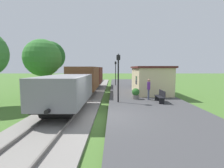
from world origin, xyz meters
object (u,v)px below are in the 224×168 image
freight_train (85,80)px  bench_near_hut (160,96)px  potted_planter (136,93)px  person_waiting (149,88)px  tree_trackside_far (43,58)px  bench_down_platform (140,84)px  lamp_post_far (116,68)px  tree_field_left (50,56)px  station_hut (150,80)px  lamp_post_near (118,69)px

freight_train → bench_near_hut: freight_train is taller
potted_planter → person_waiting: bearing=-16.4°
person_waiting → tree_trackside_far: bearing=-11.3°
bench_down_platform → bench_near_hut: bearing=-90.0°
freight_train → lamp_post_far: (3.30, 7.70, 1.20)m
tree_field_left → tree_trackside_far: bearing=-74.4°
freight_train → station_hut: station_hut is taller
potted_planter → bench_down_platform: bearing=78.4°
lamp_post_far → tree_field_left: bearing=177.4°
bench_near_hut → lamp_post_far: bearing=104.4°
tree_trackside_far → potted_planter: bearing=-22.2°
station_hut → person_waiting: (-0.96, -3.72, -0.47)m
freight_train → bench_down_platform: 8.14m
station_hut → lamp_post_far: size_ratio=1.57×
person_waiting → lamp_post_far: lamp_post_far is taller
lamp_post_near → tree_field_left: (-10.05, 12.95, 1.89)m
tree_trackside_far → bench_down_platform: bearing=21.9°
lamp_post_far → potted_planter: bearing=-82.3°
bench_down_platform → tree_field_left: 14.24m
freight_train → tree_trackside_far: (-4.57, 0.33, 2.33)m
bench_near_hut → tree_trackside_far: 12.64m
lamp_post_near → tree_trackside_far: (-7.87, 5.13, 1.12)m
lamp_post_near → tree_trackside_far: 9.46m
tree_trackside_far → lamp_post_far: bearing=43.1°
potted_planter → tree_trackside_far: tree_trackside_far is taller
lamp_post_far → tree_trackside_far: size_ratio=0.63×
station_hut → tree_trackside_far: tree_trackside_far is taller
tree_trackside_far → tree_field_left: size_ratio=0.85×
freight_train → bench_near_hut: bearing=-36.6°
station_hut → lamp_post_near: size_ratio=1.57×
station_hut → lamp_post_near: bearing=-126.5°
bench_down_platform → person_waiting: 8.63m
freight_train → bench_near_hut: 8.16m
freight_train → person_waiting: 6.97m
bench_near_hut → potted_planter: bearing=141.8°
bench_down_platform → tree_trackside_far: 12.37m
station_hut → tree_trackside_far: size_ratio=0.98×
tree_field_left → potted_planter: bearing=-45.2°
tree_trackside_far → person_waiting: bearing=-21.6°
potted_planter → tree_field_left: size_ratio=0.13×
person_waiting → lamp_post_far: bearing=-67.2°
tree_field_left → lamp_post_far: bearing=-2.6°
person_waiting → tree_field_left: tree_field_left is taller
lamp_post_far → freight_train: bearing=-113.2°
freight_train → person_waiting: freight_train is taller
person_waiting → bench_down_platform: bearing=-84.2°
potted_planter → tree_trackside_far: bearing=157.8°
bench_near_hut → tree_field_left: bearing=135.6°
person_waiting → station_hut: bearing=-94.2°
bench_near_hut → bench_down_platform: 9.63m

